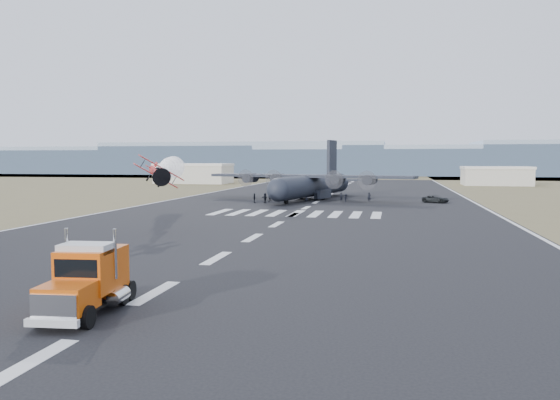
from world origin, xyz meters
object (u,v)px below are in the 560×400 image
(semi_truck, at_px, (88,279))
(crew_d, at_px, (254,198))
(crew_a, at_px, (369,197))
(crew_h, at_px, (269,197))
(aerobatic_biplane, at_px, (157,172))
(crew_b, at_px, (316,197))
(crew_e, at_px, (306,197))
(hangar_left, at_px, (194,173))
(support_vehicle, at_px, (436,199))
(hangar_right, at_px, (496,176))
(crew_c, at_px, (346,198))
(transport_aircraft, at_px, (312,184))
(crew_f, at_px, (265,198))
(crew_g, at_px, (341,197))

(semi_truck, distance_m, crew_d, 74.02)
(crew_a, distance_m, crew_h, 19.20)
(aerobatic_biplane, bearing_deg, crew_b, 57.70)
(crew_e, bearing_deg, hangar_left, -121.58)
(support_vehicle, xyz_separation_m, crew_a, (-12.38, -0.48, 0.20))
(hangar_right, relative_size, crew_c, 13.09)
(transport_aircraft, relative_size, crew_b, 27.22)
(crew_f, bearing_deg, semi_truck, -38.12)
(crew_c, relative_size, crew_g, 0.94)
(support_vehicle, relative_size, crew_g, 2.99)
(crew_f, bearing_deg, support_vehicle, 57.86)
(crew_d, distance_m, crew_e, 10.54)
(semi_truck, xyz_separation_m, support_vehicle, (23.88, 80.29, -1.16))
(crew_g, bearing_deg, crew_b, 132.51)
(aerobatic_biplane, relative_size, crew_g, 3.23)
(aerobatic_biplane, xyz_separation_m, crew_d, (0.48, 42.32, -5.86))
(hangar_right, xyz_separation_m, crew_d, (-57.23, -81.38, -2.12))
(crew_c, height_order, crew_h, crew_h)
(support_vehicle, bearing_deg, crew_b, 112.02)
(crew_b, distance_m, crew_g, 5.08)
(transport_aircraft, distance_m, crew_e, 5.64)
(crew_a, xyz_separation_m, crew_b, (-10.39, 0.47, -0.10))
(crew_b, xyz_separation_m, crew_c, (6.05, -1.85, 0.00))
(hangar_left, height_order, hangar_right, hangar_left)
(crew_c, bearing_deg, crew_b, 98.41)
(support_vehicle, distance_m, crew_c, 16.82)
(support_vehicle, xyz_separation_m, crew_f, (-31.51, -6.64, 0.21))
(support_vehicle, height_order, crew_g, crew_g)
(aerobatic_biplane, height_order, crew_g, aerobatic_biplane)
(hangar_right, height_order, aerobatic_biplane, aerobatic_biplane)
(semi_truck, distance_m, crew_a, 80.63)
(aerobatic_biplane, height_order, crew_c, aerobatic_biplane)
(hangar_left, xyz_separation_m, aerobatic_biplane, (40.30, -118.70, 3.34))
(crew_a, bearing_deg, crew_c, -159.09)
(semi_truck, xyz_separation_m, crew_e, (-0.61, 78.88, -0.97))
(hangar_left, xyz_separation_m, crew_b, (51.49, -69.49, -2.62))
(aerobatic_biplane, height_order, crew_d, aerobatic_biplane)
(hangar_right, height_order, crew_h, hangar_right)
(transport_aircraft, bearing_deg, crew_e, -80.93)
(hangar_left, distance_m, crew_b, 86.53)
(support_vehicle, height_order, crew_f, crew_f)
(support_vehicle, relative_size, crew_d, 2.79)
(hangar_right, relative_size, crew_b, 13.09)
(crew_b, relative_size, crew_g, 0.94)
(semi_truck, bearing_deg, crew_f, 90.22)
(transport_aircraft, height_order, crew_b, transport_aircraft)
(aerobatic_biplane, distance_m, crew_e, 49.10)
(semi_truck, relative_size, aerobatic_biplane, 1.58)
(transport_aircraft, height_order, support_vehicle, transport_aircraft)
(transport_aircraft, xyz_separation_m, crew_g, (6.37, -4.36, -2.36))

